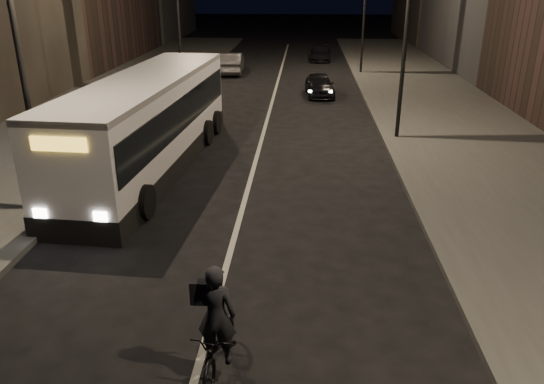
# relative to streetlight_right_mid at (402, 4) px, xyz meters

# --- Properties ---
(ground) EXTENTS (180.00, 180.00, 0.00)m
(ground) POSITION_rel_streetlight_right_mid_xyz_m (-5.33, -12.00, -5.36)
(ground) COLOR black
(ground) RESTS_ON ground
(sidewalk_right) EXTENTS (7.00, 70.00, 0.16)m
(sidewalk_right) POSITION_rel_streetlight_right_mid_xyz_m (3.17, 2.00, -5.28)
(sidewalk_right) COLOR #383835
(sidewalk_right) RESTS_ON ground
(sidewalk_left) EXTENTS (7.00, 70.00, 0.16)m
(sidewalk_left) POSITION_rel_streetlight_right_mid_xyz_m (-13.83, 2.00, -5.28)
(sidewalk_left) COLOR #383835
(sidewalk_left) RESTS_ON ground
(streetlight_right_mid) EXTENTS (1.20, 0.44, 8.12)m
(streetlight_right_mid) POSITION_rel_streetlight_right_mid_xyz_m (0.00, 0.00, 0.00)
(streetlight_right_mid) COLOR black
(streetlight_right_mid) RESTS_ON sidewalk_right
(streetlight_left_near) EXTENTS (1.20, 0.44, 8.12)m
(streetlight_left_near) POSITION_rel_streetlight_right_mid_xyz_m (-10.66, -8.00, 0.00)
(streetlight_left_near) COLOR black
(streetlight_left_near) RESTS_ON sidewalk_left
(city_bus) EXTENTS (3.41, 12.04, 3.21)m
(city_bus) POSITION_rel_streetlight_right_mid_xyz_m (-8.93, -3.96, -3.62)
(city_bus) COLOR silver
(city_bus) RESTS_ON ground
(cyclist_on_bicycle) EXTENTS (0.86, 1.94, 2.17)m
(cyclist_on_bicycle) POSITION_rel_streetlight_right_mid_xyz_m (-4.93, -14.27, -4.64)
(cyclist_on_bicycle) COLOR black
(cyclist_on_bicycle) RESTS_ON ground
(car_near) EXTENTS (1.78, 3.76, 1.24)m
(car_near) POSITION_rel_streetlight_right_mid_xyz_m (-2.75, 8.62, -4.74)
(car_near) COLOR black
(car_near) RESTS_ON ground
(car_mid) EXTENTS (1.75, 4.41, 1.43)m
(car_mid) POSITION_rel_streetlight_right_mid_xyz_m (-8.70, 15.71, -4.65)
(car_mid) COLOR #353537
(car_mid) RESTS_ON ground
(car_far) EXTENTS (1.76, 4.10, 1.18)m
(car_far) POSITION_rel_streetlight_right_mid_xyz_m (-2.38, 22.37, -4.77)
(car_far) COLOR black
(car_far) RESTS_ON ground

